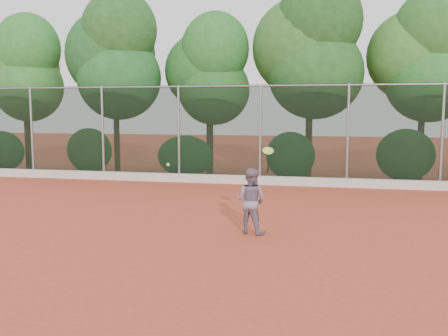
# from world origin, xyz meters

# --- Properties ---
(ground) EXTENTS (80.00, 80.00, 0.00)m
(ground) POSITION_xyz_m (0.00, 0.00, 0.00)
(ground) COLOR #BB452C
(ground) RESTS_ON ground
(concrete_curb) EXTENTS (24.00, 0.20, 0.30)m
(concrete_curb) POSITION_xyz_m (0.00, 6.82, 0.15)
(concrete_curb) COLOR beige
(concrete_curb) RESTS_ON ground
(tennis_player) EXTENTS (0.81, 0.72, 1.40)m
(tennis_player) POSITION_xyz_m (0.84, -0.15, 0.70)
(tennis_player) COLOR slate
(tennis_player) RESTS_ON ground
(chainlink_fence) EXTENTS (24.09, 0.09, 3.50)m
(chainlink_fence) POSITION_xyz_m (-0.00, 7.00, 1.86)
(chainlink_fence) COLOR black
(chainlink_fence) RESTS_ON ground
(foliage_backdrop) EXTENTS (23.70, 3.63, 7.55)m
(foliage_backdrop) POSITION_xyz_m (-0.55, 8.98, 4.40)
(foliage_backdrop) COLOR #412619
(foliage_backdrop) RESTS_ON ground
(tennis_racket) EXTENTS (0.32, 0.30, 0.56)m
(tennis_racket) POSITION_xyz_m (1.21, -0.29, 1.75)
(tennis_racket) COLOR black
(tennis_racket) RESTS_ON ground
(tennis_ball_in_flight) EXTENTS (0.07, 0.07, 0.07)m
(tennis_ball_in_flight) POSITION_xyz_m (-0.89, -0.47, 1.47)
(tennis_ball_in_flight) COLOR #DFF437
(tennis_ball_in_flight) RESTS_ON ground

